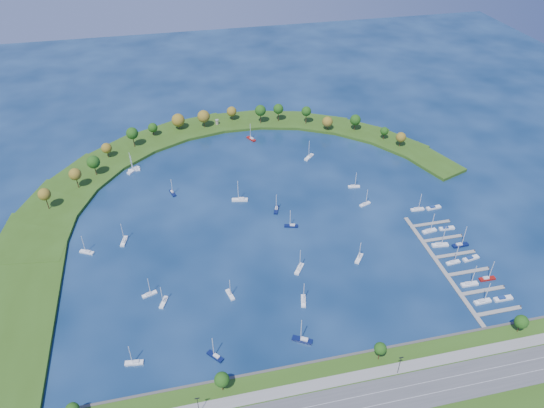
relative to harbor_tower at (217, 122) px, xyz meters
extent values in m
plane|color=#071D3D|center=(12.55, -115.01, -3.97)|extent=(700.00, 700.00, 0.00)
cube|color=#474442|center=(12.55, -217.51, -3.07)|extent=(420.00, 1.20, 1.80)
cube|color=#515154|center=(12.55, -239.01, -2.31)|extent=(420.00, 16.00, 0.12)
cube|color=gray|center=(12.55, -228.01, -2.31)|extent=(420.00, 5.00, 0.12)
cube|color=silver|center=(12.55, -236.51, -2.24)|extent=(420.00, 0.15, 0.02)
cylinder|color=#382314|center=(-27.45, -222.01, 0.26)|extent=(0.56, 0.56, 5.25)
sphere|color=#234D13|center=(-27.45, -222.01, 4.08)|extent=(6.00, 6.00, 6.00)
cylinder|color=#382314|center=(37.55, -222.01, 0.43)|extent=(0.56, 0.56, 5.60)
sphere|color=#234D13|center=(37.55, -222.01, 4.27)|extent=(5.20, 5.20, 5.20)
cylinder|color=#382314|center=(102.55, -222.01, 0.08)|extent=(0.56, 0.56, 4.90)
sphere|color=#234D13|center=(102.55, -222.01, 3.73)|extent=(6.00, 6.00, 6.00)
cylinder|color=black|center=(-37.45, -230.01, 2.63)|extent=(0.24, 0.24, 10.00)
cylinder|color=black|center=(42.55, -230.01, 2.63)|extent=(0.24, 0.24, 10.00)
cube|color=#315316|center=(-114.20, -107.20, -2.97)|extent=(43.73, 48.72, 2.00)
cube|color=#315316|center=(-106.28, -77.44, -2.97)|extent=(50.23, 54.30, 2.00)
cube|color=#315316|center=(-91.48, -50.44, -2.97)|extent=(54.07, 56.09, 2.00)
cube|color=#315316|center=(-70.66, -27.75, -2.97)|extent=(55.20, 54.07, 2.00)
cube|color=#315316|center=(-45.02, -10.69, -2.97)|extent=(53.65, 48.47, 2.00)
cube|color=#315316|center=(-16.05, -0.25, -2.97)|extent=(49.62, 39.75, 2.00)
cube|color=#315316|center=(14.58, 2.97, -2.97)|extent=(44.32, 29.96, 2.00)
cube|color=#315316|center=(45.09, -1.22, -2.97)|extent=(49.49, 38.05, 2.00)
cube|color=#315316|center=(73.72, -12.57, -2.97)|extent=(51.13, 44.12, 2.00)
cube|color=#315316|center=(98.80, -30.44, -2.97)|extent=(49.19, 47.96, 2.00)
cube|color=#315316|center=(118.89, -53.78, -2.97)|extent=(43.90, 49.49, 2.00)
cube|color=#315316|center=(132.83, -81.24, -2.97)|extent=(35.67, 48.74, 2.00)
cube|color=#315316|center=(-114.20, -162.61, -3.02)|extent=(36.00, 130.81, 1.90)
cylinder|color=#382314|center=(-109.45, -83.32, 2.45)|extent=(0.56, 0.56, 8.83)
sphere|color=brown|center=(-109.45, -83.32, 8.30)|extent=(7.20, 7.20, 7.20)
cylinder|color=#382314|center=(-94.46, -64.54, 2.19)|extent=(0.56, 0.56, 8.32)
sphere|color=brown|center=(-94.46, -64.54, 7.85)|extent=(7.47, 7.47, 7.47)
cylinder|color=#382314|center=(-84.58, -52.09, 2.03)|extent=(0.56, 0.56, 7.99)
sphere|color=#234D13|center=(-84.58, -52.09, 7.67)|extent=(8.21, 8.21, 8.21)
cylinder|color=#382314|center=(-77.93, -31.37, 0.86)|extent=(0.56, 0.56, 5.66)
sphere|color=brown|center=(-77.93, -31.37, 5.09)|extent=(6.99, 6.99, 6.99)
cylinder|color=#382314|center=(-60.70, -20.55, 2.46)|extent=(0.56, 0.56, 8.86)
sphere|color=#234D13|center=(-60.70, -20.55, 8.54)|extent=(8.23, 8.23, 8.23)
cylinder|color=#382314|center=(-46.97, -7.41, 0.59)|extent=(0.56, 0.56, 5.12)
sphere|color=#234D13|center=(-46.97, -7.41, 4.51)|extent=(6.79, 6.79, 6.79)
cylinder|color=#382314|center=(-28.41, -1.33, 0.75)|extent=(0.56, 0.56, 5.43)
sphere|color=brown|center=(-28.41, -1.33, 5.38)|extent=(9.59, 9.59, 9.59)
cylinder|color=#382314|center=(-9.78, -2.56, 1.57)|extent=(0.56, 0.56, 7.07)
sphere|color=brown|center=(-9.78, -2.56, 6.93)|extent=(9.14, 9.14, 9.14)
cylinder|color=#382314|center=(12.07, 4.56, 0.88)|extent=(0.56, 0.56, 5.69)
sphere|color=brown|center=(12.07, 4.56, 5.21)|extent=(7.45, 7.45, 7.45)
cylinder|color=#382314|center=(32.31, -5.30, 2.45)|extent=(0.56, 0.56, 8.83)
sphere|color=#234D13|center=(32.31, -5.30, 8.51)|extent=(8.24, 8.24, 8.24)
cylinder|color=#382314|center=(46.10, -4.80, 2.30)|extent=(0.56, 0.56, 8.54)
sphere|color=#234D13|center=(46.10, -4.80, 8.10)|extent=(7.62, 7.62, 7.62)
cylinder|color=#382314|center=(65.40, -13.59, 2.44)|extent=(0.56, 0.56, 8.81)
sphere|color=#234D13|center=(65.40, -13.59, 8.30)|extent=(7.26, 7.26, 7.26)
cylinder|color=#382314|center=(77.95, -26.36, 0.51)|extent=(0.56, 0.56, 4.96)
sphere|color=brown|center=(77.95, -26.36, 4.55)|extent=(7.83, 7.83, 7.83)
cylinder|color=#382314|center=(97.41, -31.52, 1.49)|extent=(0.56, 0.56, 6.91)
sphere|color=#234D13|center=(97.41, -31.52, 6.52)|extent=(7.86, 7.86, 7.86)
cylinder|color=#382314|center=(112.83, -49.00, 0.80)|extent=(0.56, 0.56, 5.53)
sphere|color=#234D13|center=(112.83, -49.00, 4.73)|extent=(5.83, 5.83, 5.83)
cylinder|color=#382314|center=(119.82, -61.00, 0.98)|extent=(0.56, 0.56, 5.90)
sphere|color=brown|center=(119.82, -61.00, 5.33)|extent=(6.99, 6.99, 6.99)
cylinder|color=gray|center=(0.00, 0.00, -0.20)|extent=(2.20, 2.20, 3.53)
cylinder|color=gray|center=(0.00, 0.00, 1.71)|extent=(2.60, 2.60, 0.30)
cube|color=gray|center=(90.55, -176.01, -3.62)|extent=(2.20, 82.00, 0.40)
cube|color=gray|center=(102.65, -209.01, -3.62)|extent=(22.00, 2.00, 0.40)
cylinder|color=#382314|center=(113.55, -209.01, -3.37)|extent=(0.36, 0.36, 1.60)
cube|color=gray|center=(102.65, -195.81, -3.62)|extent=(22.00, 2.00, 0.40)
cylinder|color=#382314|center=(113.55, -195.81, -3.37)|extent=(0.36, 0.36, 1.60)
cube|color=gray|center=(102.65, -182.61, -3.62)|extent=(22.00, 2.00, 0.40)
cylinder|color=#382314|center=(113.55, -182.61, -3.37)|extent=(0.36, 0.36, 1.60)
cube|color=gray|center=(102.65, -169.41, -3.62)|extent=(22.00, 2.00, 0.40)
cylinder|color=#382314|center=(113.55, -169.41, -3.37)|extent=(0.36, 0.36, 1.60)
cube|color=gray|center=(102.65, -156.21, -3.62)|extent=(22.00, 2.00, 0.40)
cylinder|color=#382314|center=(113.55, -156.21, -3.37)|extent=(0.36, 0.36, 1.60)
cube|color=gray|center=(102.65, -143.01, -3.62)|extent=(22.00, 2.00, 0.40)
cylinder|color=#382314|center=(113.55, -143.01, -3.37)|extent=(0.36, 0.36, 1.60)
cube|color=white|center=(-16.84, -171.89, -3.53)|extent=(3.75, 7.61, 0.88)
cube|color=silver|center=(-17.02, -171.18, -2.78)|extent=(2.01, 2.83, 0.62)
cylinder|color=silver|center=(-16.70, -172.46, 1.86)|extent=(0.32, 0.32, 9.89)
cube|color=white|center=(-61.55, -200.81, -3.51)|extent=(7.77, 3.13, 0.91)
cube|color=silver|center=(-60.80, -200.91, -2.74)|extent=(2.82, 1.83, 0.63)
cylinder|color=silver|center=(-62.15, -200.73, 2.04)|extent=(0.32, 0.32, 10.20)
cube|color=white|center=(19.92, -162.16, -3.46)|extent=(6.74, 8.22, 1.01)
cube|color=silver|center=(19.44, -162.85, -2.61)|extent=(3.03, 3.35, 0.70)
cylinder|color=silver|center=(20.31, -161.61, 2.70)|extent=(0.32, 0.32, 11.33)
cube|color=white|center=(55.00, -58.75, -3.42)|extent=(8.33, 8.27, 1.10)
cube|color=silver|center=(55.65, -58.10, -2.48)|extent=(3.55, 3.53, 0.77)
cylinder|color=silver|center=(54.48, -59.26, 3.32)|extent=(0.32, 0.32, 12.38)
cube|color=white|center=(-61.34, -49.02, -3.50)|extent=(7.83, 2.48, 0.93)
cube|color=silver|center=(-60.57, -49.05, -2.71)|extent=(2.77, 1.63, 0.65)
cylinder|color=silver|center=(-61.96, -48.99, 2.19)|extent=(0.32, 0.32, 10.46)
cube|color=maroon|center=(21.24, -25.01, -3.47)|extent=(5.96, 8.47, 1.00)
cube|color=silver|center=(21.63, -25.75, -2.61)|extent=(2.81, 3.35, 0.70)
cylinder|color=silver|center=(20.93, -24.42, 2.67)|extent=(0.32, 0.32, 11.27)
cube|color=#0A1444|center=(-38.38, -81.01, -3.52)|extent=(4.01, 7.68, 0.89)
cube|color=silver|center=(-38.58, -80.29, -2.77)|extent=(2.10, 2.89, 0.62)
cylinder|color=silver|center=(-38.22, -81.57, 1.91)|extent=(0.32, 0.32, 9.98)
cube|color=white|center=(72.55, -117.66, -3.53)|extent=(7.54, 4.52, 0.87)
cube|color=silver|center=(71.87, -117.92, -2.79)|extent=(2.89, 2.25, 0.61)
cylinder|color=silver|center=(73.09, -117.45, 1.83)|extent=(0.32, 0.32, 9.84)
cube|color=white|center=(-47.94, -169.77, -3.52)|extent=(4.80, 7.67, 0.89)
cube|color=silver|center=(-47.66, -169.08, -2.76)|extent=(2.35, 2.97, 0.62)
cylinder|color=silver|center=(-48.17, -170.32, 1.95)|extent=(0.32, 0.32, 10.04)
cube|color=white|center=(16.15, -183.40, -3.51)|extent=(4.01, 7.93, 0.92)
cube|color=silver|center=(15.96, -184.14, -2.73)|extent=(2.13, 2.97, 0.64)
cylinder|color=silver|center=(16.31, -182.81, 2.11)|extent=(0.32, 0.32, 10.31)
cube|color=#0A1444|center=(19.84, -111.46, -3.49)|extent=(4.75, 8.22, 0.95)
cube|color=silver|center=(20.11, -110.71, -2.68)|extent=(2.39, 3.14, 0.67)
cylinder|color=silver|center=(19.63, -112.06, 2.34)|extent=(0.32, 0.32, 10.71)
cube|color=#0A1444|center=(9.61, -205.01, -3.43)|extent=(9.07, 6.64, 1.08)
cube|color=silver|center=(10.39, -205.46, -2.51)|extent=(3.61, 3.09, 0.76)
cylinder|color=silver|center=(8.98, -204.66, 3.19)|extent=(0.32, 0.32, 12.15)
cube|color=white|center=(-61.80, -49.46, -3.38)|extent=(8.50, 9.23, 1.18)
cube|color=silver|center=(-61.15, -48.72, -2.38)|extent=(3.70, 3.86, 0.83)
cylinder|color=silver|center=(-62.31, -50.05, 3.84)|extent=(0.32, 0.32, 13.26)
cube|color=#0A1444|center=(24.51, -127.89, -3.51)|extent=(8.00, 4.09, 0.92)
cube|color=silver|center=(25.25, -128.09, -2.72)|extent=(3.00, 2.16, 0.65)
cylinder|color=silver|center=(23.92, -127.73, 2.16)|extent=(0.32, 0.32, 10.40)
cube|color=white|center=(72.55, -98.73, -3.53)|extent=(7.53, 3.12, 0.88)
cube|color=silver|center=(71.83, -98.62, -2.78)|extent=(2.74, 1.80, 0.61)
cylinder|color=silver|center=(73.13, -98.82, 1.84)|extent=(0.32, 0.32, 9.86)
cube|color=#0A1444|center=(-28.32, -205.01, -3.49)|extent=(6.86, 7.46, 0.95)
cube|color=silver|center=(-27.81, -205.62, -2.68)|extent=(2.99, 3.12, 0.67)
cylinder|color=silver|center=(-28.74, -204.53, 2.34)|extent=(0.32, 0.32, 10.71)
cube|color=white|center=(52.12, -161.52, -3.49)|extent=(6.66, 7.64, 0.95)
cube|color=silver|center=(52.61, -160.89, -2.68)|extent=(2.94, 3.16, 0.67)
cylinder|color=silver|center=(51.73, -162.02, 2.36)|extent=(0.32, 0.32, 10.74)
cube|color=white|center=(0.60, -97.08, -3.40)|extent=(9.84, 4.54, 1.14)
cube|color=silver|center=(1.53, -97.27, -2.43)|extent=(3.63, 2.50, 0.80)
cylinder|color=silver|center=(-0.15, -96.92, 3.59)|extent=(0.32, 0.32, 12.82)
cube|color=white|center=(-85.69, -125.47, -3.50)|extent=(7.86, 5.51, 0.93)
cube|color=silver|center=(-85.00, -125.83, -2.71)|extent=(3.10, 2.60, 0.65)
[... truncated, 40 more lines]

